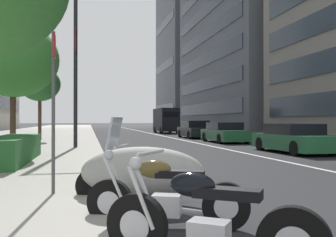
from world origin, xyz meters
name	(u,v)px	position (x,y,z in m)	size (l,w,h in m)	color
sidewalk_right_plaza	(28,137)	(30.00, 11.50, 0.07)	(160.00, 10.93, 0.15)	#A39E93
lane_centre_stripe	(155,134)	(35.00, 0.00, 0.00)	(110.00, 0.16, 0.01)	silver
motorcycle_mid_row	(207,224)	(-0.09, 5.51, 0.42)	(1.35, 1.90, 1.11)	black
motorcycle_by_sign_pole	(163,195)	(1.37, 5.65, 0.44)	(0.96, 2.08, 1.47)	black
motorcycle_far_end_row	(141,173)	(2.89, 5.74, 0.53)	(1.28, 2.25, 0.97)	#9E9E99
car_approaching_light	(294,139)	(11.89, -2.21, 0.61)	(4.70, 1.95, 1.27)	#236038
car_far_down_avenue	(225,133)	(20.15, -2.00, 0.62)	(4.68, 1.92, 1.29)	#236038
car_lead_in_lane	(195,130)	(26.57, -1.79, 0.67)	(4.45, 1.97, 1.41)	black
delivery_van_ahead	(166,120)	(39.41, -1.97, 1.47)	(5.41, 2.11, 2.77)	black
parking_sign_by_curb	(54,97)	(3.31, 7.22, 1.83)	(0.32, 0.06, 2.82)	#47494C
street_lamp_with_banners	(83,49)	(15.06, 6.91, 4.81)	(1.26, 2.22, 7.62)	#232326
clipped_hedge_bed	(12,149)	(8.94, 8.93, 0.54)	(5.17, 1.10, 0.77)	#28602D
street_tree_far_plaza	(13,59)	(12.22, 9.50, 3.80)	(3.49, 3.49, 5.14)	#473323
street_tree_near_plaza_corner	(40,84)	(22.73, 9.74, 3.77)	(2.63, 2.63, 4.76)	#473323
office_tower_near_left	(207,9)	(71.42, -16.88, 23.98)	(19.57, 17.78, 47.96)	slate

